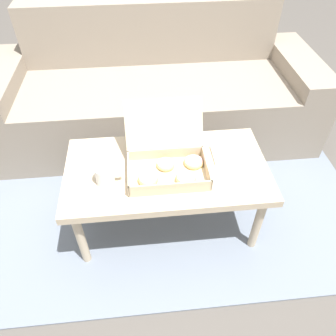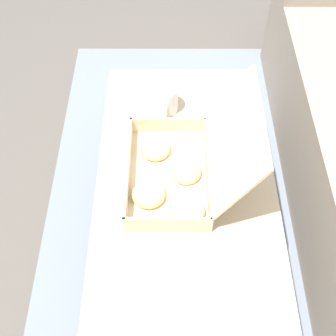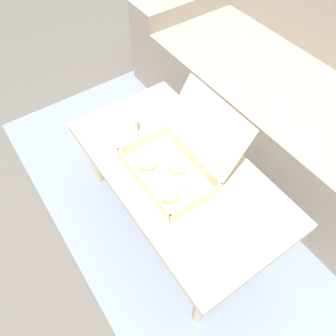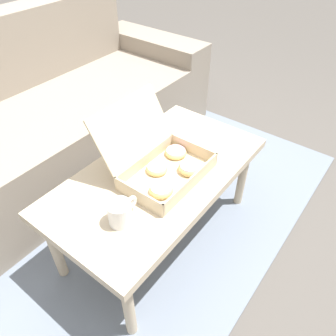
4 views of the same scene
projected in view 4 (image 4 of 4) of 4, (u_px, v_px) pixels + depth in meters
name	position (u px, v px, depth m)	size (l,w,h in m)	color
ground_plane	(148.00, 227.00, 1.74)	(12.00, 12.00, 0.00)	#514C47
area_rug	(108.00, 201.00, 1.88)	(2.37, 1.84, 0.01)	slate
couch	(40.00, 128.00, 1.91)	(2.25, 0.83, 0.87)	gray
coffee_table	(158.00, 180.00, 1.45)	(1.02, 0.55, 0.44)	#C6B293
pastry_box	(162.00, 162.00, 1.38)	(0.38, 0.37, 0.29)	beige
coffee_mug	(121.00, 212.00, 1.18)	(0.13, 0.09, 0.09)	white
napkin_stack	(188.00, 132.00, 1.63)	(0.14, 0.14, 0.02)	white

